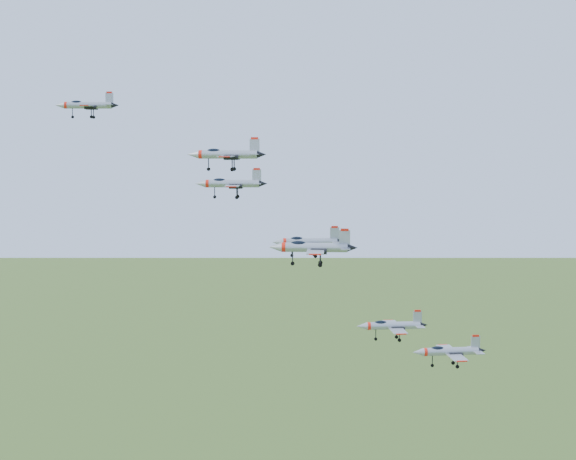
# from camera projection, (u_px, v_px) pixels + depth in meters

# --- Properties ---
(jet_lead) EXTENTS (11.10, 9.31, 2.97)m
(jet_lead) POSITION_uv_depth(u_px,v_px,m) (86.00, 105.00, 139.80)
(jet_lead) COLOR #989CA4
(jet_left_high) EXTENTS (13.29, 10.96, 3.55)m
(jet_left_high) POSITION_uv_depth(u_px,v_px,m) (226.00, 154.00, 132.49)
(jet_left_high) COLOR #989CA4
(jet_right_high) EXTENTS (10.57, 8.79, 2.83)m
(jet_right_high) POSITION_uv_depth(u_px,v_px,m) (230.00, 183.00, 115.93)
(jet_right_high) COLOR #989CA4
(jet_left_low) EXTENTS (12.95, 10.89, 3.48)m
(jet_left_low) POSITION_uv_depth(u_px,v_px,m) (308.00, 242.00, 140.47)
(jet_left_low) COLOR #989CA4
(jet_right_low) EXTENTS (12.98, 10.72, 3.47)m
(jet_right_low) POSITION_uv_depth(u_px,v_px,m) (312.00, 247.00, 115.88)
(jet_right_low) COLOR #989CA4
(jet_trail) EXTENTS (11.45, 9.64, 3.08)m
(jet_trail) POSITION_uv_depth(u_px,v_px,m) (391.00, 325.00, 126.54)
(jet_trail) COLOR #989CA4
(jet_extra) EXTENTS (13.26, 11.19, 3.57)m
(jet_extra) POSITION_uv_depth(u_px,v_px,m) (449.00, 351.00, 140.60)
(jet_extra) COLOR #989CA4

